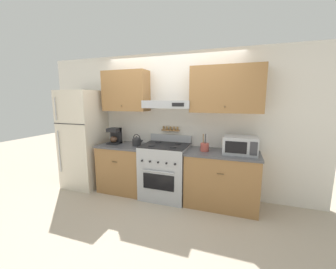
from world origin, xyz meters
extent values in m
plane|color=#B2A38E|center=(0.00, 0.00, 0.00)|extent=(16.00, 16.00, 0.00)
cube|color=silver|center=(0.00, 0.68, 1.27)|extent=(5.20, 0.08, 2.55)
cube|color=olive|center=(-0.84, 0.48, 1.88)|extent=(0.86, 0.33, 0.73)
sphere|color=brown|center=(-0.84, 0.30, 1.61)|extent=(0.02, 0.02, 0.02)
cube|color=olive|center=(0.97, 0.48, 1.88)|extent=(1.13, 0.33, 0.73)
sphere|color=brown|center=(0.97, 0.30, 1.61)|extent=(0.02, 0.02, 0.02)
cube|color=#ADAFB5|center=(0.00, 0.46, 1.64)|extent=(0.85, 0.37, 0.13)
cube|color=black|center=(0.24, 0.27, 1.64)|extent=(0.20, 0.01, 0.06)
cube|color=olive|center=(0.00, 0.60, 1.16)|extent=(0.34, 0.07, 0.02)
cylinder|color=olive|center=(-0.14, 0.60, 1.20)|extent=(0.03, 0.03, 0.06)
cylinder|color=olive|center=(-0.07, 0.60, 1.20)|extent=(0.03, 0.03, 0.06)
cylinder|color=olive|center=(0.00, 0.60, 1.20)|extent=(0.03, 0.03, 0.06)
cylinder|color=olive|center=(0.07, 0.60, 1.20)|extent=(0.03, 0.03, 0.06)
cylinder|color=olive|center=(0.14, 0.60, 1.20)|extent=(0.03, 0.03, 0.06)
cube|color=olive|center=(-0.84, 0.33, 0.43)|extent=(0.86, 0.62, 0.86)
cube|color=#4C4C51|center=(-0.84, 0.33, 0.87)|extent=(0.88, 0.65, 0.03)
cylinder|color=brown|center=(-0.84, 0.01, 0.64)|extent=(0.10, 0.01, 0.01)
cube|color=olive|center=(0.97, 0.33, 0.43)|extent=(1.13, 0.62, 0.86)
cube|color=#4C4C51|center=(0.97, 0.33, 0.87)|extent=(1.15, 0.65, 0.03)
cylinder|color=brown|center=(0.97, 0.01, 0.64)|extent=(0.10, 0.01, 0.01)
cube|color=#ADAFB5|center=(0.00, 0.31, 0.47)|extent=(0.79, 0.65, 0.94)
cube|color=black|center=(0.00, -0.02, 0.39)|extent=(0.54, 0.01, 0.26)
cylinder|color=#ADAFB5|center=(0.00, -0.04, 0.58)|extent=(0.55, 0.02, 0.02)
cube|color=black|center=(0.00, 0.31, 0.94)|extent=(0.79, 0.65, 0.01)
cylinder|color=#232326|center=(-0.19, 0.16, 0.96)|extent=(0.11, 0.11, 0.02)
cylinder|color=#232326|center=(0.19, 0.16, 0.96)|extent=(0.11, 0.11, 0.02)
cylinder|color=#232326|center=(-0.19, 0.47, 0.96)|extent=(0.11, 0.11, 0.02)
cylinder|color=#232326|center=(0.19, 0.47, 0.96)|extent=(0.11, 0.11, 0.02)
cylinder|color=black|center=(-0.28, -0.03, 0.73)|extent=(0.03, 0.02, 0.03)
cylinder|color=black|center=(-0.14, -0.03, 0.73)|extent=(0.03, 0.02, 0.03)
cylinder|color=black|center=(0.00, -0.03, 0.73)|extent=(0.03, 0.02, 0.03)
cylinder|color=black|center=(0.14, -0.03, 0.73)|extent=(0.03, 0.02, 0.03)
cylinder|color=black|center=(0.28, -0.03, 0.73)|extent=(0.03, 0.02, 0.03)
cube|color=#ADAFB5|center=(0.00, 0.61, 1.01)|extent=(0.79, 0.04, 0.13)
cube|color=beige|center=(-1.71, 0.29, 0.95)|extent=(0.70, 0.70, 1.89)
cube|color=black|center=(-1.71, -0.07, 1.29)|extent=(0.70, 0.01, 0.01)
cylinder|color=#ADAFB5|center=(-1.98, -0.08, 1.55)|extent=(0.02, 0.02, 0.42)
cylinder|color=#ADAFB5|center=(-1.98, -0.08, 0.76)|extent=(0.02, 0.02, 0.80)
cylinder|color=#232326|center=(-0.56, 0.32, 0.95)|extent=(0.16, 0.16, 0.12)
ellipsoid|color=#232326|center=(-0.56, 0.32, 1.01)|extent=(0.15, 0.15, 0.07)
sphere|color=black|center=(-0.56, 0.32, 1.06)|extent=(0.02, 0.02, 0.02)
cylinder|color=#232326|center=(-0.48, 0.32, 0.97)|extent=(0.10, 0.04, 0.08)
torus|color=black|center=(-0.56, 0.32, 1.03)|extent=(0.14, 0.01, 0.14)
cube|color=black|center=(-1.03, 0.32, 0.91)|extent=(0.21, 0.22, 0.03)
cube|color=black|center=(-1.03, 0.39, 1.04)|extent=(0.21, 0.08, 0.30)
cube|color=black|center=(-1.03, 0.31, 1.16)|extent=(0.21, 0.18, 0.07)
ellipsoid|color=#4C3323|center=(-1.03, 0.30, 0.98)|extent=(0.14, 0.14, 0.12)
cube|color=#ADAFB5|center=(1.23, 0.34, 1.03)|extent=(0.51, 0.38, 0.27)
cube|color=black|center=(1.17, 0.15, 1.03)|extent=(0.30, 0.01, 0.17)
cube|color=#38383D|center=(1.41, 0.15, 1.03)|extent=(0.10, 0.01, 0.20)
cylinder|color=#B24C42|center=(0.68, 0.32, 0.96)|extent=(0.14, 0.14, 0.13)
cylinder|color=olive|center=(0.66, 0.31, 1.10)|extent=(0.01, 0.05, 0.16)
cylinder|color=#28282B|center=(0.69, 0.33, 1.10)|extent=(0.01, 0.04, 0.16)
cylinder|color=#B2B2B7|center=(0.71, 0.33, 1.10)|extent=(0.01, 0.03, 0.16)
camera|label=1|loc=(1.19, -2.97, 1.72)|focal=22.00mm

